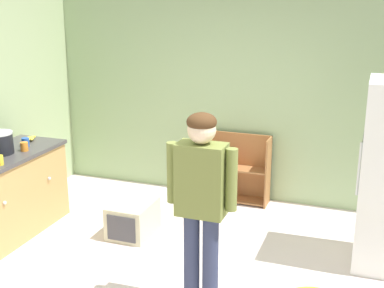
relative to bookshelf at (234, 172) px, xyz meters
The scene contains 7 objects.
back_wall 1.01m from the bookshelf, 44.43° to the left, with size 5.20×0.06×2.70m, color #9CB787.
bookshelf is the anchor object (origin of this frame).
standing_person 2.45m from the bookshelf, 80.91° to the right, with size 0.57×0.23×1.65m.
pet_carrier 1.52m from the bookshelf, 119.91° to the right, with size 0.42×0.55×0.36m.
banana_bunch 2.45m from the bookshelf, 149.56° to the right, with size 0.15×0.16×0.04m.
orange_cup 2.51m from the bookshelf, 139.92° to the right, with size 0.08×0.08×0.10m, color orange.
blue_cup 2.50m from the bookshelf, 144.02° to the right, with size 0.08×0.08×0.10m, color blue.
Camera 1 is at (1.39, -3.70, 2.50)m, focal length 47.99 mm.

